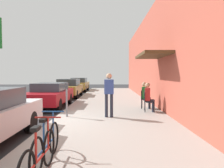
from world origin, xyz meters
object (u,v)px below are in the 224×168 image
(parking_meter, at_px, (67,97))
(cafe_chair_0, at_px, (147,100))
(parked_car_1, at_px, (50,94))
(bicycle_0, at_px, (40,157))
(pedestrian_standing, at_px, (109,91))
(parked_car_2, at_px, (69,88))
(bicycle_1, at_px, (47,145))
(seated_patron_0, at_px, (149,96))
(seated_patron_1, at_px, (145,94))
(cafe_chair_1, at_px, (144,98))
(parked_car_3, at_px, (79,84))

(parking_meter, bearing_deg, cafe_chair_0, 17.81)
(parked_car_1, relative_size, bicycle_0, 2.57)
(parking_meter, xyz_separation_m, pedestrian_standing, (1.66, -0.12, 0.23))
(cafe_chair_0, xyz_separation_m, pedestrian_standing, (-1.71, -1.20, 0.50))
(parked_car_2, xyz_separation_m, cafe_chair_0, (4.92, -7.30, -0.11))
(bicycle_0, bearing_deg, parked_car_2, 99.04)
(bicycle_1, bearing_deg, parked_car_2, 99.16)
(parked_car_2, xyz_separation_m, seated_patron_0, (4.98, -7.31, 0.08))
(parked_car_1, bearing_deg, bicycle_1, -74.67)
(cafe_chair_0, bearing_deg, parked_car_2, 123.96)
(seated_patron_1, bearing_deg, parked_car_2, 127.75)
(bicycle_0, xyz_separation_m, bicycle_1, (-0.07, 0.59, 0.00))
(bicycle_1, distance_m, seated_patron_1, 6.96)
(seated_patron_1, distance_m, pedestrian_standing, 2.74)
(bicycle_0, height_order, cafe_chair_1, bicycle_0)
(bicycle_0, distance_m, cafe_chair_0, 6.64)
(seated_patron_0, bearing_deg, parking_meter, -162.62)
(parked_car_1, bearing_deg, pedestrian_standing, -45.48)
(parked_car_2, height_order, seated_patron_1, parked_car_2)
(parked_car_1, distance_m, seated_patron_1, 5.12)
(parked_car_3, relative_size, seated_patron_1, 3.41)
(bicycle_1, bearing_deg, pedestrian_standing, 74.76)
(parked_car_1, bearing_deg, bicycle_0, -75.30)
(seated_patron_0, xyz_separation_m, cafe_chair_1, (-0.06, 0.89, -0.19))
(parked_car_3, bearing_deg, seated_patron_0, -69.05)
(parking_meter, relative_size, seated_patron_0, 1.02)
(cafe_chair_0, bearing_deg, cafe_chair_1, 89.93)
(cafe_chair_0, bearing_deg, parked_car_1, 157.26)
(parked_car_3, xyz_separation_m, pedestrian_standing, (3.21, -14.19, 0.39))
(parked_car_3, xyz_separation_m, cafe_chair_1, (4.92, -12.11, -0.11))
(parking_meter, relative_size, cafe_chair_1, 1.52)
(parked_car_3, relative_size, parking_meter, 3.33)
(parked_car_2, xyz_separation_m, bicycle_1, (2.05, -12.73, -0.25))
(parked_car_1, height_order, bicycle_1, parked_car_1)
(parking_meter, bearing_deg, seated_patron_0, 17.38)
(seated_patron_1, bearing_deg, parked_car_1, 166.57)
(bicycle_0, relative_size, cafe_chair_1, 1.97)
(cafe_chair_0, bearing_deg, bicycle_0, -114.97)
(parking_meter, height_order, cafe_chair_0, parking_meter)
(bicycle_0, bearing_deg, cafe_chair_0, 65.03)
(cafe_chair_1, bearing_deg, bicycle_1, -114.42)
(parked_car_1, xyz_separation_m, seated_patron_1, (4.98, -1.19, 0.12))
(bicycle_1, distance_m, cafe_chair_1, 6.94)
(cafe_chair_0, distance_m, seated_patron_1, 0.90)
(bicycle_1, distance_m, seated_patron_0, 6.17)
(parked_car_1, distance_m, bicycle_1, 7.77)
(bicycle_1, xyz_separation_m, cafe_chair_1, (2.87, 6.31, 0.14))
(bicycle_1, height_order, cafe_chair_0, bicycle_1)
(parking_meter, xyz_separation_m, bicycle_0, (0.57, -4.93, -0.41))
(bicycle_1, xyz_separation_m, pedestrian_standing, (1.15, 4.23, 0.64))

